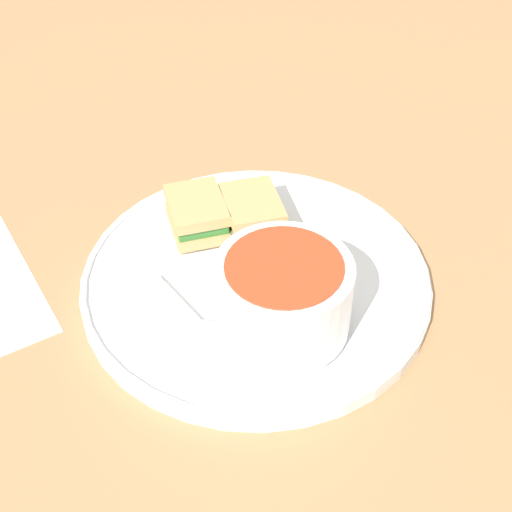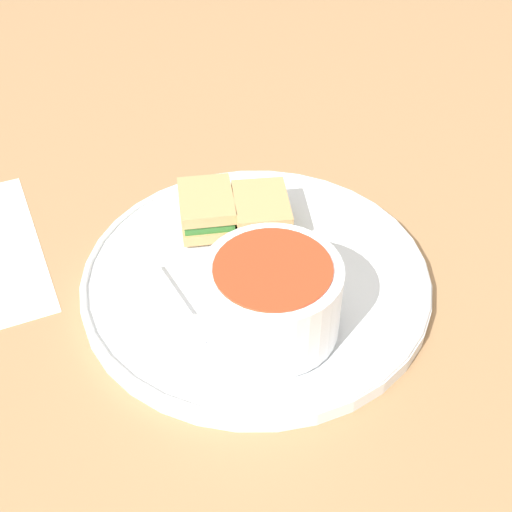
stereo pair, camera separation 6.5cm
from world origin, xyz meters
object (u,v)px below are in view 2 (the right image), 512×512
(soup_bowl, at_px, (272,297))
(spoon, at_px, (195,322))
(sandwich_half_far, at_px, (207,209))
(sandwich_half_near, at_px, (261,213))

(soup_bowl, relative_size, spoon, 1.10)
(soup_bowl, relative_size, sandwich_half_far, 1.63)
(soup_bowl, bearing_deg, spoon, -96.50)
(soup_bowl, xyz_separation_m, sandwich_half_near, (-0.13, 0.01, -0.02))
(sandwich_half_near, height_order, sandwich_half_far, same)
(sandwich_half_near, bearing_deg, spoon, -29.45)
(spoon, xyz_separation_m, sandwich_half_far, (-0.14, 0.02, 0.01))
(soup_bowl, bearing_deg, sandwich_half_near, 177.52)
(soup_bowl, bearing_deg, sandwich_half_far, -161.88)
(soup_bowl, height_order, sandwich_half_near, soup_bowl)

